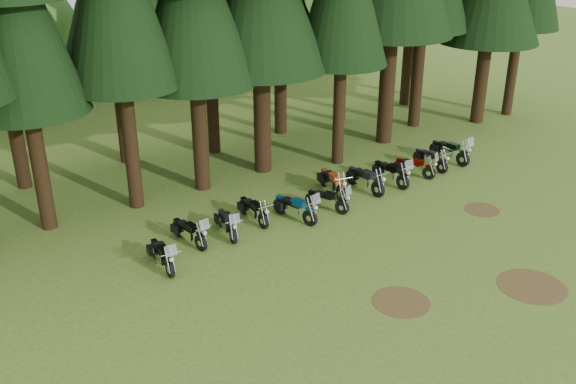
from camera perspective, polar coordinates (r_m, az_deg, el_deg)
name	(u,v)px	position (r m, az deg, el deg)	size (l,w,h in m)	color
ground	(417,248)	(23.58, 11.38, -4.92)	(120.00, 120.00, 0.00)	#43651F
decid_3	(32,35)	(40.36, -21.82, 12.85)	(6.12, 5.95, 7.65)	#311F10
decid_4	(125,23)	(43.66, -14.26, 14.35)	(5.93, 5.76, 7.41)	#311F10
dirt_patch_0	(401,302)	(20.49, 10.02, -9.61)	(1.80, 1.80, 0.01)	#4C3D1E
dirt_patch_1	(482,210)	(27.10, 16.86, -1.52)	(1.40, 1.40, 0.01)	#4C3D1E
dirt_patch_2	(532,286)	(22.39, 20.86, -7.83)	(2.20, 2.20, 0.01)	#4C3D1E
motorcycle_0	(162,256)	(22.16, -11.12, -5.61)	(0.55, 2.09, 1.31)	black
motorcycle_1	(189,233)	(23.50, -8.77, -3.59)	(0.46, 2.11, 1.32)	black
motorcycle_2	(227,224)	(23.93, -5.42, -2.88)	(0.81, 2.05, 1.30)	black
motorcycle_3	(254,211)	(24.89, -3.08, -1.69)	(0.36, 2.08, 0.85)	black
motorcycle_4	(295,209)	(24.94, 0.63, -1.49)	(0.65, 2.26, 1.42)	black
motorcycle_5	(327,200)	(25.79, 3.50, -0.75)	(0.89, 1.99, 1.27)	black
motorcycle_6	(333,183)	(27.25, 3.98, 0.80)	(0.84, 2.31, 0.96)	black
motorcycle_7	(365,180)	(27.71, 6.85, 1.07)	(0.37, 2.34, 0.95)	black
motorcycle_8	(391,173)	(28.56, 9.11, 1.65)	(0.49, 2.32, 1.46)	black
motorcycle_9	(414,167)	(29.55, 11.17, 2.17)	(0.99, 2.01, 1.30)	black
motorcycle_10	(430,160)	(30.62, 12.52, 2.83)	(0.33, 2.09, 0.85)	black
motorcycle_11	(450,151)	(31.67, 14.17, 3.52)	(0.45, 2.39, 1.51)	black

